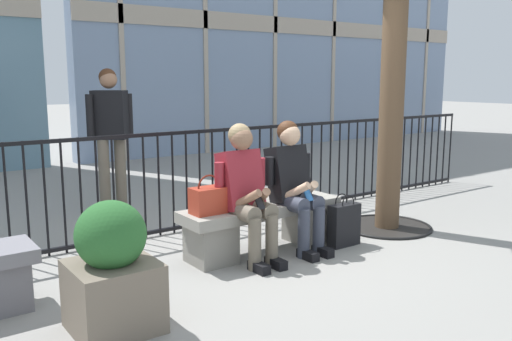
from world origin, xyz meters
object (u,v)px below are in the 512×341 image
object	(u,v)px
planter	(112,271)
shopping_bag	(344,224)
stone_bench	(262,223)
seated_person_with_phone	(246,188)
seated_person_companion	(294,182)
handbag_on_bench	(209,200)
bystander_at_railing	(111,130)

from	to	relation	value
planter	shopping_bag	bearing A→B (deg)	9.05
stone_bench	seated_person_with_phone	distance (m)	0.48
seated_person_companion	stone_bench	bearing A→B (deg)	154.63
handbag_on_bench	shopping_bag	xyz separation A→B (m)	(1.31, -0.33, -0.36)
bystander_at_railing	stone_bench	bearing A→B (deg)	-74.09
shopping_bag	stone_bench	bearing A→B (deg)	155.17
shopping_bag	bystander_at_railing	distance (m)	2.92
bystander_at_railing	handbag_on_bench	bearing A→B (deg)	-89.22
seated_person_with_phone	planter	size ratio (longest dim) A/B	1.43
seated_person_with_phone	handbag_on_bench	size ratio (longest dim) A/B	3.57
handbag_on_bench	bystander_at_railing	xyz separation A→B (m)	(-0.03, 2.15, 0.43)
stone_bench	shopping_bag	world-z (taller)	shopping_bag
shopping_bag	bystander_at_railing	bearing A→B (deg)	118.42
stone_bench	shopping_bag	bearing A→B (deg)	-24.83
stone_bench	shopping_bag	size ratio (longest dim) A/B	3.16
seated_person_with_phone	handbag_on_bench	xyz separation A→B (m)	(-0.31, 0.12, -0.08)
planter	stone_bench	bearing A→B (deg)	22.89
handbag_on_bench	bystander_at_railing	world-z (taller)	bystander_at_railing
seated_person_with_phone	bystander_at_railing	distance (m)	2.32
planter	bystander_at_railing	bearing A→B (deg)	68.69
shopping_bag	planter	distance (m)	2.50
seated_person_companion	handbag_on_bench	xyz separation A→B (m)	(-0.85, 0.12, -0.08)
seated_person_companion	bystander_at_railing	bearing A→B (deg)	111.24
handbag_on_bench	planter	size ratio (longest dim) A/B	0.40
stone_bench	seated_person_with_phone	bearing A→B (deg)	-154.63
handbag_on_bench	planter	bearing A→B (deg)	-147.92
seated_person_with_phone	seated_person_companion	xyz separation A→B (m)	(0.54, 0.00, 0.00)
bystander_at_railing	planter	size ratio (longest dim) A/B	2.01
shopping_bag	planter	bearing A→B (deg)	-170.95
seated_person_companion	handbag_on_bench	size ratio (longest dim) A/B	3.57
seated_person_with_phone	stone_bench	bearing A→B (deg)	25.37
handbag_on_bench	seated_person_companion	bearing A→B (deg)	-7.94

